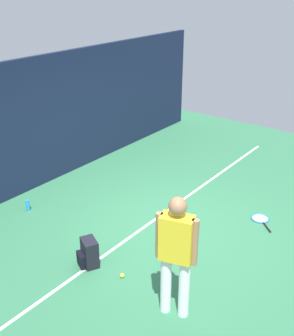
{
  "coord_description": "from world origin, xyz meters",
  "views": [
    {
      "loc": [
        -5.17,
        -3.56,
        4.02
      ],
      "look_at": [
        0.0,
        0.4,
        1.0
      ],
      "focal_mm": 45.0,
      "sensor_mm": 36.0,
      "label": 1
    }
  ],
  "objects_px": {
    "backpack": "(89,253)",
    "water_bottle": "(28,205)",
    "tennis_racket": "(261,219)",
    "tennis_player": "(176,251)",
    "tennis_ball_near_player": "(122,276)"
  },
  "relations": [
    {
      "from": "tennis_racket",
      "to": "backpack",
      "type": "height_order",
      "value": "backpack"
    },
    {
      "from": "tennis_ball_near_player",
      "to": "water_bottle",
      "type": "relative_size",
      "value": 0.31
    },
    {
      "from": "tennis_player",
      "to": "water_bottle",
      "type": "distance_m",
      "value": 3.75
    },
    {
      "from": "tennis_player",
      "to": "tennis_ball_near_player",
      "type": "height_order",
      "value": "tennis_player"
    },
    {
      "from": "backpack",
      "to": "water_bottle",
      "type": "bearing_deg",
      "value": -165.9
    },
    {
      "from": "backpack",
      "to": "water_bottle",
      "type": "xyz_separation_m",
      "value": [
        0.47,
        2.05,
        -0.1
      ]
    },
    {
      "from": "backpack",
      "to": "water_bottle",
      "type": "distance_m",
      "value": 2.1
    },
    {
      "from": "tennis_ball_near_player",
      "to": "water_bottle",
      "type": "height_order",
      "value": "water_bottle"
    },
    {
      "from": "backpack",
      "to": "water_bottle",
      "type": "height_order",
      "value": "backpack"
    },
    {
      "from": "backpack",
      "to": "tennis_ball_near_player",
      "type": "height_order",
      "value": "backpack"
    },
    {
      "from": "tennis_player",
      "to": "tennis_ball_near_player",
      "type": "relative_size",
      "value": 25.76
    },
    {
      "from": "tennis_player",
      "to": "backpack",
      "type": "height_order",
      "value": "tennis_player"
    },
    {
      "from": "tennis_player",
      "to": "water_bottle",
      "type": "relative_size",
      "value": 7.88
    },
    {
      "from": "tennis_ball_near_player",
      "to": "water_bottle",
      "type": "xyz_separation_m",
      "value": [
        0.39,
        2.63,
        0.07
      ]
    },
    {
      "from": "tennis_racket",
      "to": "backpack",
      "type": "bearing_deg",
      "value": 104.97
    }
  ]
}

